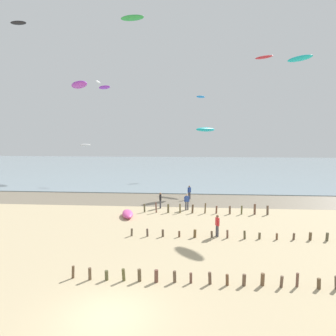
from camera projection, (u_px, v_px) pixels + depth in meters
ground_plane at (108, 317)px, 13.07m from camera, size 160.00×160.00×0.00m
wet_sand_strip at (162, 200)px, 36.95m from camera, size 120.00×7.42×0.01m
sea at (177, 167)px, 75.31m from camera, size 160.00×70.00×0.10m
groyne_near at (225, 278)px, 15.86m from camera, size 15.86×0.34×0.78m
groyne_mid at (253, 235)px, 22.89m from camera, size 18.57×0.32×0.64m
groyne_far at (210, 209)px, 30.33m from camera, size 12.51×0.32×1.07m
person_mid_beach at (217, 225)px, 23.39m from camera, size 0.31×0.55×1.71m
person_by_waterline at (189, 192)px, 37.09m from camera, size 0.42×0.43×1.71m
person_left_flank at (160, 200)px, 32.56m from camera, size 0.24×0.57×1.71m
person_trailing_behind at (187, 201)px, 31.83m from camera, size 0.56×0.30×1.71m
grounded_kite at (128, 214)px, 29.17m from camera, size 1.72×2.98×0.56m
kite_aloft_0 at (132, 18)px, 33.87m from camera, size 2.86×1.38×0.67m
kite_aloft_1 at (85, 145)px, 49.05m from camera, size 2.01×0.97×0.54m
kite_aloft_2 at (104, 87)px, 59.23m from camera, size 3.29×2.74×0.86m
kite_aloft_3 at (300, 58)px, 31.64m from camera, size 2.55×2.88×0.59m
kite_aloft_4 at (206, 130)px, 41.24m from camera, size 3.29×3.30×0.60m
kite_aloft_5 at (79, 85)px, 28.05m from camera, size 2.92×3.23×0.72m
kite_aloft_6 at (98, 82)px, 44.07m from camera, size 0.72×1.88×0.52m
kite_aloft_7 at (264, 57)px, 53.79m from camera, size 3.32×2.70×0.86m
kite_aloft_8 at (201, 97)px, 59.60m from camera, size 2.04×1.59×0.57m
kite_aloft_9 at (18, 23)px, 36.14m from camera, size 1.96×0.76×0.54m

